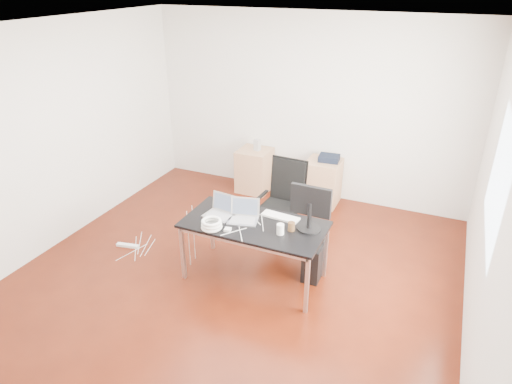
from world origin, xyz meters
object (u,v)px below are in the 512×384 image
at_px(office_chair, 283,198).
at_px(pc_tower, 315,259).
at_px(desk, 254,227).
at_px(filing_cabinet_right, 323,182).
at_px(filing_cabinet_left, 254,170).

bearing_deg(office_chair, pc_tower, -40.96).
bearing_deg(pc_tower, office_chair, 134.59).
height_order(desk, filing_cabinet_right, desk).
xyz_separation_m(office_chair, filing_cabinet_left, (-0.96, 1.23, -0.26)).
relative_size(office_chair, filing_cabinet_right, 1.54).
bearing_deg(filing_cabinet_right, office_chair, -98.60).
distance_m(filing_cabinet_left, pc_tower, 2.46).
bearing_deg(filing_cabinet_right, filing_cabinet_left, 180.00).
bearing_deg(filing_cabinet_right, desk, -94.54).
bearing_deg(office_chair, desk, -85.85).
height_order(office_chair, pc_tower, office_chair).
bearing_deg(filing_cabinet_left, filing_cabinet_right, 0.00).
distance_m(filing_cabinet_right, pc_tower, 1.92).
relative_size(office_chair, filing_cabinet_left, 1.54).
distance_m(office_chair, filing_cabinet_right, 1.27).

